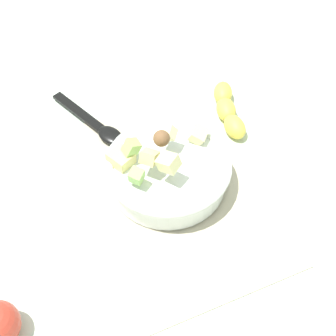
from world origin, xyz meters
TOP-DOWN VIEW (x-y plane):
  - ground_plane at (0.00, 0.00)m, footprint 2.40×2.40m
  - placemat at (0.00, 0.00)m, footprint 0.43×0.30m
  - salad_bowl at (0.02, -0.01)m, footprint 0.21×0.21m
  - serving_spoon at (0.19, 0.06)m, footprint 0.18×0.10m
  - banana_whole at (0.13, -0.18)m, footprint 0.15×0.07m

SIDE VIEW (x-z plane):
  - ground_plane at x=0.00m, z-range 0.00..0.00m
  - placemat at x=0.00m, z-range 0.00..0.01m
  - serving_spoon at x=0.19m, z-range 0.00..0.02m
  - banana_whole at x=0.13m, z-range 0.00..0.04m
  - salad_bowl at x=0.02m, z-range -0.02..0.10m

